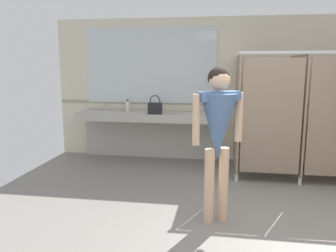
# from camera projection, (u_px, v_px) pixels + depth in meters

# --- Properties ---
(ground_plane) EXTENTS (7.37, 6.55, 0.10)m
(ground_plane) POSITION_uv_depth(u_px,v_px,m) (270.00, 242.00, 3.53)
(ground_plane) COLOR gray
(wall_back) EXTENTS (7.37, 0.12, 2.61)m
(wall_back) POSITION_uv_depth(u_px,v_px,m) (252.00, 90.00, 6.24)
(wall_back) COLOR beige
(wall_back) RESTS_ON ground_plane
(wall_back_tile_band) EXTENTS (7.37, 0.01, 0.06)m
(wall_back_tile_band) POSITION_uv_depth(u_px,v_px,m) (251.00, 104.00, 6.22)
(wall_back_tile_band) COLOR #9E937F
(wall_back_tile_band) RESTS_ON wall_back
(vanity_counter) EXTENTS (2.56, 0.58, 1.01)m
(vanity_counter) POSITION_uv_depth(u_px,v_px,m) (148.00, 125.00, 6.37)
(vanity_counter) COLOR #B2ADA3
(vanity_counter) RESTS_ON ground_plane
(mirror_panel) EXTENTS (2.46, 0.02, 1.39)m
(mirror_panel) POSITION_uv_depth(u_px,v_px,m) (150.00, 66.00, 6.38)
(mirror_panel) COLOR silver
(mirror_panel) RESTS_ON wall_back
(bathroom_stalls) EXTENTS (1.92, 1.30, 1.95)m
(bathroom_stalls) POSITION_uv_depth(u_px,v_px,m) (298.00, 113.00, 5.30)
(bathroom_stalls) COLOR #84705B
(bathroom_stalls) RESTS_ON ground_plane
(person_standing) EXTENTS (0.55, 0.55, 1.74)m
(person_standing) POSITION_uv_depth(u_px,v_px,m) (218.00, 125.00, 3.70)
(person_standing) COLOR #DBAD89
(person_standing) RESTS_ON ground_plane
(handbag) EXTENTS (0.24, 0.12, 0.33)m
(handbag) POSITION_uv_depth(u_px,v_px,m) (155.00, 108.00, 6.05)
(handbag) COLOR black
(handbag) RESTS_ON vanity_counter
(soap_dispenser) EXTENTS (0.07, 0.07, 0.22)m
(soap_dispenser) POSITION_uv_depth(u_px,v_px,m) (128.00, 106.00, 6.46)
(soap_dispenser) COLOR white
(soap_dispenser) RESTS_ON vanity_counter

